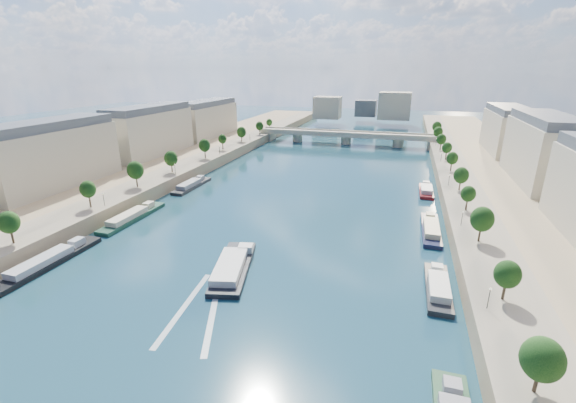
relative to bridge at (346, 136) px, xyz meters
The scene contains 17 objects.
ground 122.19m from the bridge, 90.00° to the right, with size 700.00×700.00×0.00m, color #0D333C.
quay_left 141.75m from the bridge, 120.53° to the right, with size 44.00×520.00×5.00m, color #9E8460.
quay_right 141.75m from the bridge, 59.47° to the right, with size 44.00×520.00×5.00m, color #9E8460.
pave_left 134.73m from the bridge, 115.03° to the right, with size 14.00×520.00×0.10m, color gray.
pave_right 134.73m from the bridge, 64.97° to the right, with size 14.00×520.00×0.10m, color gray.
trees_left 132.19m from the bridge, 114.61° to the right, with size 4.80×268.80×8.26m.
trees_right 124.96m from the bridge, 63.86° to the right, with size 4.80×268.80×8.26m.
lamps_left 142.16m from the bridge, 111.68° to the right, with size 0.36×200.36×4.28m.
lamps_right 128.34m from the bridge, 65.85° to the right, with size 0.36×200.36×4.28m.
buildings_left 139.54m from the bridge, 127.67° to the right, with size 16.00×226.00×23.20m.
buildings_right 139.54m from the bridge, 52.33° to the right, with size 16.00×226.00×23.20m.
skyline 97.96m from the bridge, 88.12° to the left, with size 79.00×42.00×22.00m.
bridge is the anchor object (origin of this frame).
tour_barge 169.47m from the bridge, 90.33° to the right, with size 13.10×26.49×3.62m.
wake 186.14m from the bridge, 90.30° to the right, with size 13.66×25.96×0.04m.
moored_barges_left 168.54m from the bridge, 105.67° to the right, with size 5.00×123.59×3.60m.
moored_barges_right 172.10m from the bridge, 74.67° to the right, with size 5.00×163.30×3.60m.
Camera 1 is at (35.39, -21.77, 45.94)m, focal length 24.00 mm.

